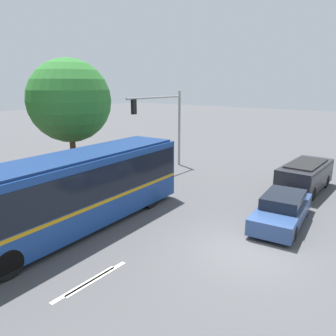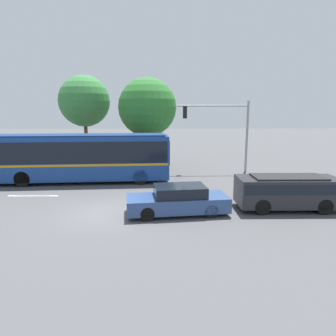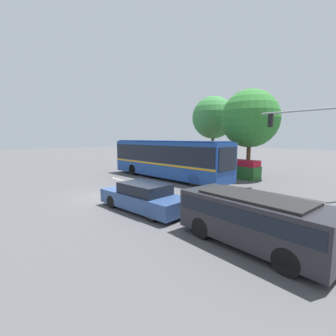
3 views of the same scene
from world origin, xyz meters
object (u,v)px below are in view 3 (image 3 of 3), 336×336
(city_bus, at_px, (167,157))
(street_tree_centre, at_px, (250,119))
(street_tree_left, at_px, (213,118))
(suv_left_lane, at_px, (254,217))
(traffic_light_pole, at_px, (324,133))
(sedan_foreground, at_px, (143,197))

(city_bus, xyz_separation_m, street_tree_centre, (4.35, 5.53, 3.21))
(city_bus, height_order, street_tree_left, street_tree_left)
(city_bus, xyz_separation_m, suv_left_lane, (11.51, -6.21, -0.86))
(city_bus, distance_m, street_tree_centre, 7.73)
(traffic_light_pole, bearing_deg, street_tree_centre, -20.93)
(street_tree_left, bearing_deg, city_bus, -80.13)
(suv_left_lane, bearing_deg, traffic_light_pole, -82.88)
(suv_left_lane, relative_size, street_tree_left, 0.62)
(traffic_light_pole, height_order, street_tree_centre, street_tree_centre)
(traffic_light_pole, relative_size, street_tree_left, 0.71)
(sedan_foreground, relative_size, street_tree_left, 0.61)
(city_bus, bearing_deg, traffic_light_pole, 13.79)
(street_tree_left, relative_size, street_tree_centre, 1.05)
(suv_left_lane, height_order, street_tree_centre, street_tree_centre)
(sedan_foreground, distance_m, suv_left_lane, 5.41)
(traffic_light_pole, bearing_deg, street_tree_left, -21.19)
(sedan_foreground, height_order, street_tree_centre, street_tree_centre)
(city_bus, height_order, traffic_light_pole, traffic_light_pole)
(suv_left_lane, xyz_separation_m, street_tree_centre, (-7.16, 11.74, 4.07))
(street_tree_centre, bearing_deg, street_tree_left, 158.54)
(suv_left_lane, height_order, street_tree_left, street_tree_left)
(sedan_foreground, distance_m, traffic_light_pole, 11.25)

